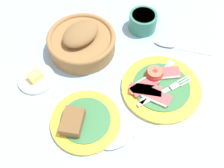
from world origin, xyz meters
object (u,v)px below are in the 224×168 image
bread_plate (83,121)px  breakfast_plate (159,86)px  butter_dish (36,78)px  sugar_cup (143,21)px  teaspoon_by_saucer (173,46)px  bread_basket (82,41)px  teaspoon_near_cup (126,140)px

bread_plate → breakfast_plate: bearing=-5.0°
butter_dish → breakfast_plate: bearing=-36.9°
sugar_cup → butter_dish: bearing=-178.9°
teaspoon_by_saucer → bread_basket: bearing=17.7°
bread_plate → teaspoon_by_saucer: bread_plate is taller
bread_plate → bread_basket: (0.12, 0.23, 0.03)m
butter_dish → bread_plate: bearing=-75.5°
bread_basket → teaspoon_near_cup: size_ratio=1.12×
bread_basket → teaspoon_by_saucer: bearing=-30.1°
breakfast_plate → bread_plate: 0.24m
sugar_cup → butter_dish: 0.40m
teaspoon_near_cup → breakfast_plate: bearing=-144.3°
teaspoon_by_saucer → bread_plate: bearing=60.0°
sugar_cup → teaspoon_near_cup: sugar_cup is taller
breakfast_plate → bread_basket: size_ratio=1.08×
bread_basket → teaspoon_near_cup: bearing=-99.4°
bread_plate → sugar_cup: size_ratio=2.03×
bread_plate → sugar_cup: 0.40m
breakfast_plate → butter_dish: 0.37m
butter_dish → teaspoon_by_saucer: butter_dish is taller
sugar_cup → bread_plate: bearing=-149.0°
bread_basket → sugar_cup: bearing=-6.1°
breakfast_plate → butter_dish: (-0.30, 0.22, -0.00)m
sugar_cup → teaspoon_by_saucer: bearing=-74.1°
breakfast_plate → teaspoon_by_saucer: bearing=36.7°
bread_basket → butter_dish: bearing=-169.9°
breakfast_plate → bread_plate: size_ratio=1.22×
sugar_cup → bread_basket: bearing=173.9°
sugar_cup → bread_basket: size_ratio=0.43×
breakfast_plate → sugar_cup: 0.25m
bread_plate → bread_basket: bearing=61.8°
teaspoon_by_saucer → sugar_cup: bearing=-26.3°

